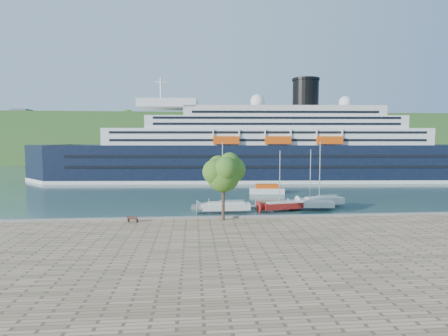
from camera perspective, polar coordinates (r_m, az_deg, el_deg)
ground at (r=51.47m, az=4.62°, el=-8.59°), size 400.00×400.00×0.00m
far_hillside at (r=194.67m, az=-2.30°, el=4.50°), size 400.00×50.00×24.00m
quay_coping at (r=51.03m, az=4.66°, el=-7.38°), size 220.00×0.50×0.30m
cruise_ship at (r=105.31m, az=5.11°, el=5.84°), size 127.97×26.44×28.53m
park_bench at (r=49.48m, az=-13.73°, el=-7.52°), size 1.47×0.89×0.88m
promenade_tree at (r=48.49m, az=-0.11°, el=-2.43°), size 5.77×5.77×9.56m
floating_pontoon at (r=63.30m, az=3.07°, el=-5.95°), size 17.82×4.41×0.39m
sailboat_white_near at (r=58.09m, az=0.33°, el=-1.79°), size 8.23×2.42×10.59m
sailboat_red at (r=60.30m, az=8.92°, el=-2.20°), size 7.50×3.42×9.36m
sailboat_white_far at (r=65.40m, az=14.81°, el=-1.22°), size 8.52×3.75×10.64m
tender_launch at (r=80.46m, az=6.55°, el=-3.17°), size 7.50×3.04×2.03m
sailboat_extra at (r=62.51m, az=13.46°, el=-1.99°), size 7.44×2.44×9.48m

